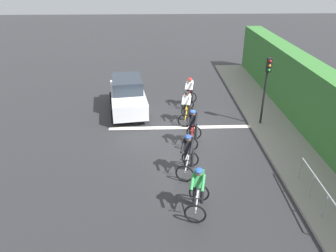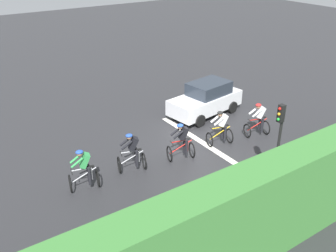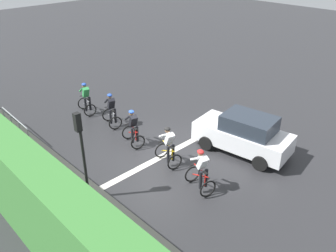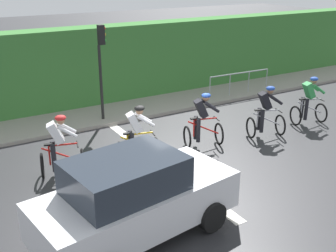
% 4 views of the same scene
% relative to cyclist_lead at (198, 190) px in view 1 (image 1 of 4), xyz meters
% --- Properties ---
extents(ground_plane, '(80.00, 80.00, 0.00)m').
position_rel_cyclist_lead_xyz_m(ground_plane, '(0.03, -5.36, -0.80)').
color(ground_plane, '#28282B').
extents(sidewalk_kerb, '(2.80, 25.39, 0.12)m').
position_rel_cyclist_lead_xyz_m(sidewalk_kerb, '(-4.66, -3.36, -0.74)').
color(sidewalk_kerb, gray).
rests_on(sidewalk_kerb, ground).
extents(stone_wall_low, '(0.44, 25.39, 0.58)m').
position_rel_cyclist_lead_xyz_m(stone_wall_low, '(-5.56, -3.36, -0.51)').
color(stone_wall_low, gray).
rests_on(stone_wall_low, ground).
extents(hedge_wall, '(1.10, 25.39, 3.02)m').
position_rel_cyclist_lead_xyz_m(hedge_wall, '(-5.86, -3.36, 0.71)').
color(hedge_wall, '#387533').
rests_on(hedge_wall, ground).
extents(road_marking_stop_line, '(7.00, 0.30, 0.01)m').
position_rel_cyclist_lead_xyz_m(road_marking_stop_line, '(0.03, -5.88, -0.79)').
color(road_marking_stop_line, silver).
rests_on(road_marking_stop_line, ground).
extents(cyclist_lead, '(0.91, 1.21, 1.66)m').
position_rel_cyclist_lead_xyz_m(cyclist_lead, '(0.00, 0.00, 0.00)').
color(cyclist_lead, black).
rests_on(cyclist_lead, ground).
extents(cyclist_second, '(0.96, 1.23, 1.66)m').
position_rel_cyclist_lead_xyz_m(cyclist_second, '(0.11, -2.08, 0.00)').
color(cyclist_second, black).
rests_on(cyclist_second, ground).
extents(cyclist_mid, '(0.94, 1.22, 1.66)m').
position_rel_cyclist_lead_xyz_m(cyclist_mid, '(-0.28, -4.24, 0.00)').
color(cyclist_mid, black).
rests_on(cyclist_mid, ground).
extents(cyclist_fourth, '(0.90, 1.20, 1.66)m').
position_rel_cyclist_lead_xyz_m(cyclist_fourth, '(-0.23, -6.45, 0.00)').
color(cyclist_fourth, black).
rests_on(cyclist_fourth, ground).
extents(cyclist_trailing, '(0.94, 1.22, 1.66)m').
position_rel_cyclist_lead_xyz_m(cyclist_trailing, '(-0.56, -8.48, 0.00)').
color(cyclist_trailing, black).
rests_on(cyclist_trailing, ground).
extents(car_white, '(2.33, 4.30, 1.76)m').
position_rel_cyclist_lead_xyz_m(car_white, '(2.75, -8.00, 0.08)').
color(car_white, silver).
rests_on(car_white, ground).
extents(traffic_light_near_crossing, '(0.20, 0.31, 3.34)m').
position_rel_cyclist_lead_xyz_m(traffic_light_near_crossing, '(-3.78, -5.94, 1.43)').
color(traffic_light_near_crossing, black).
rests_on(traffic_light_near_crossing, ground).
extents(pedestrian_railing_kerbside, '(0.14, 3.00, 1.03)m').
position_rel_cyclist_lead_xyz_m(pedestrian_railing_kerbside, '(-3.76, 0.09, -0.03)').
color(pedestrian_railing_kerbside, '#999EA3').
rests_on(pedestrian_railing_kerbside, ground).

